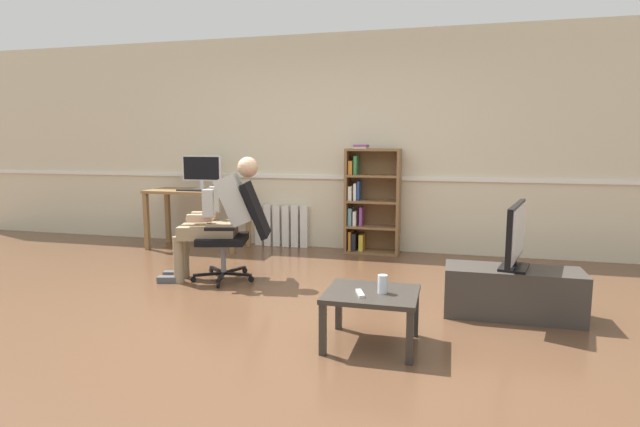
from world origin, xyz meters
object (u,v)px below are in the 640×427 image
Objects in this scene: imac_monitor at (202,170)px; drinking_glass at (383,284)px; computer_mouse at (210,190)px; tv_stand at (512,292)px; office_chair at (238,228)px; coffee_table at (372,299)px; tv_screen at (516,235)px; person_seated at (219,215)px; keyboard at (193,190)px; bookshelf at (369,202)px; computer_desk at (197,199)px; spare_remote at (360,293)px; radiator at (281,226)px.

imac_monitor reaches higher than drinking_glass.
computer_mouse reaches higher than tv_stand.
office_chair is 1.60× the size of coffee_table.
tv_screen reaches higher than computer_mouse.
tv_stand is 0.46m from tv_screen.
coffee_table is (1.71, -1.25, -0.33)m from person_seated.
tv_stand is 1.68× the size of coffee_table.
computer_mouse is at bearing 5.06° from keyboard.
person_seated is (-1.22, -1.62, 0.02)m from bookshelf.
keyboard is at bearing -83.44° from computer_desk.
bookshelf is 1.29× the size of tv_stand.
computer_desk reaches higher than spare_remote.
person_seated reaches higher than imac_monitor.
tv_screen reaches higher than radiator.
computer_desk is 1.03× the size of person_seated.
coffee_table is (2.66, -2.58, -0.32)m from computer_desk.
person_seated reaches higher than computer_desk.
computer_mouse is 0.08× the size of bookshelf.
radiator is at bearing 120.19° from drinking_glass.
imac_monitor is 0.55× the size of office_chair.
computer_mouse reaches higher than keyboard.
person_seated is 1.99× the size of coffee_table.
keyboard is 0.55× the size of radiator.
keyboard reaches higher than drinking_glass.
drinking_glass is at bearing -44.65° from imac_monitor.
radiator is at bearing 169.13° from office_chair.
spare_remote is at bearing -62.41° from radiator.
drinking_glass is at bearing 39.65° from person_seated.
computer_mouse is at bearing -146.08° from radiator.
tv_stand is at bearing 66.40° from person_seated.
computer_desk is 3.72m from coffee_table.
spare_remote is at bearing 144.88° from tv_screen.
drinking_glass is at bearing -79.00° from bookshelf.
bookshelf is 1.73× the size of tv_screen.
keyboard is at bearing 79.51° from tv_screen.
computer_mouse is at bearing -157.90° from office_chair.
computer_desk is 2.33× the size of imac_monitor.
tv_stand is (2.70, -0.40, -0.46)m from person_seated.
tv_screen reaches higher than spare_remote.
keyboard is 3.63m from coffee_table.
spare_remote is at bearing -81.85° from bookshelf.
imac_monitor is 0.75× the size of radiator.
keyboard reaches higher than computer_desk.
keyboard is at bearing -94.34° from imac_monitor.
person_seated reaches higher than computer_mouse.
tv_screen is (3.61, -1.81, -0.36)m from imac_monitor.
imac_monitor is 0.44× the size of person_seated.
keyboard is at bearing 156.30° from tv_stand.
tv_stand reaches higher than coffee_table.
spare_remote is (1.60, -3.06, 0.11)m from radiator.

